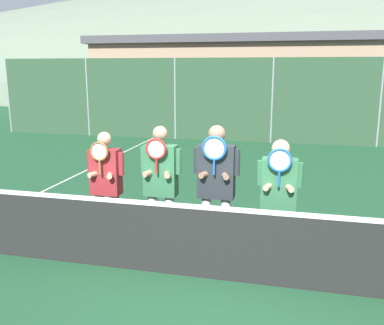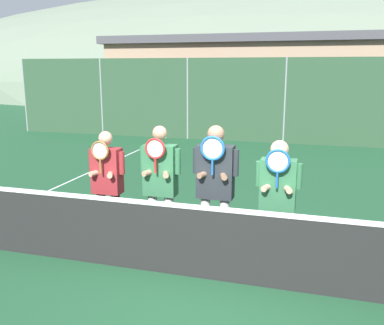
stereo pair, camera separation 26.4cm
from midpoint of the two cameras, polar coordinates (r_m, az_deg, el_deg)
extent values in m
plane|color=#1E4C2D|center=(5.55, 2.07, -15.32)|extent=(120.00, 120.00, 0.00)
ellipsoid|color=slate|center=(56.41, 12.96, 9.61)|extent=(117.76, 65.42, 22.90)
cube|color=tan|center=(21.87, 11.84, 10.35)|extent=(18.40, 5.00, 3.70)
cube|color=#4C4C51|center=(21.89, 12.09, 15.66)|extent=(18.90, 5.50, 0.36)
cylinder|color=gray|center=(18.99, -23.66, 8.11)|extent=(0.06, 0.06, 2.93)
cylinder|color=gray|center=(17.11, -14.19, 8.40)|extent=(0.06, 0.06, 2.93)
cylinder|color=gray|center=(15.78, -2.76, 8.44)|extent=(0.06, 0.06, 2.93)
cylinder|color=gray|center=(15.16, 10.14, 8.10)|extent=(0.06, 0.06, 2.93)
cylinder|color=gray|center=(15.34, 23.38, 7.32)|extent=(0.06, 0.06, 2.93)
cube|color=#2D4C33|center=(15.16, 10.14, 8.10)|extent=(20.98, 0.02, 2.93)
cube|color=black|center=(5.36, 2.11, -11.01)|extent=(11.50, 0.02, 0.91)
cube|color=white|center=(5.18, 2.15, -6.17)|extent=(11.50, 0.03, 0.06)
cube|color=white|center=(9.81, -19.80, -3.53)|extent=(0.05, 16.00, 0.01)
cylinder|color=black|center=(6.46, -13.24, -7.55)|extent=(0.13, 0.13, 0.83)
cylinder|color=black|center=(6.36, -11.37, -7.77)|extent=(0.13, 0.13, 0.83)
cube|color=maroon|center=(6.19, -12.63, -1.20)|extent=(0.42, 0.22, 0.66)
sphere|color=tan|center=(6.10, -12.84, 3.10)|extent=(0.20, 0.20, 0.20)
cylinder|color=maroon|center=(6.27, -14.61, 0.06)|extent=(0.08, 0.08, 0.32)
cylinder|color=maroon|center=(6.06, -10.70, -0.17)|extent=(0.08, 0.08, 0.32)
cylinder|color=tan|center=(6.16, -13.87, -1.45)|extent=(0.16, 0.27, 0.08)
cylinder|color=tan|center=(6.07, -12.11, -1.57)|extent=(0.16, 0.27, 0.08)
cylinder|color=#936033|center=(6.01, -13.43, -0.60)|extent=(0.03, 0.03, 0.20)
torus|color=#936033|center=(5.97, -13.54, 1.46)|extent=(0.27, 0.03, 0.27)
cylinder|color=silver|center=(5.97, -13.54, 1.46)|extent=(0.22, 0.00, 0.22)
cylinder|color=white|center=(6.09, -6.44, -8.25)|extent=(0.13, 0.13, 0.88)
cylinder|color=white|center=(6.01, -4.23, -8.48)|extent=(0.13, 0.13, 0.88)
cube|color=#337047|center=(5.82, -5.50, -1.07)|extent=(0.45, 0.22, 0.70)
sphere|color=tan|center=(5.72, -5.61, 3.88)|extent=(0.20, 0.20, 0.20)
cylinder|color=#337047|center=(5.87, -7.82, 0.37)|extent=(0.08, 0.08, 0.34)
cylinder|color=#337047|center=(5.71, -3.18, 0.13)|extent=(0.08, 0.08, 0.34)
cylinder|color=tan|center=(5.77, -6.84, -1.35)|extent=(0.16, 0.27, 0.08)
cylinder|color=tan|center=(5.70, -4.74, -1.49)|extent=(0.16, 0.27, 0.08)
cylinder|color=red|center=(5.63, -6.13, -0.45)|extent=(0.03, 0.03, 0.20)
torus|color=red|center=(5.58, -6.18, 1.81)|extent=(0.28, 0.03, 0.28)
cylinder|color=silver|center=(5.58, -6.18, 1.81)|extent=(0.23, 0.00, 0.23)
cylinder|color=white|center=(5.92, 0.61, -8.73)|extent=(0.13, 0.13, 0.90)
cylinder|color=white|center=(5.87, 3.17, -8.94)|extent=(0.13, 0.13, 0.90)
cube|color=#282D33|center=(5.65, 1.94, -1.22)|extent=(0.48, 0.22, 0.71)
sphere|color=#997056|center=(5.55, 1.98, 3.85)|extent=(0.22, 0.22, 0.22)
cylinder|color=#282D33|center=(5.67, -0.68, 0.30)|extent=(0.08, 0.08, 0.35)
cylinder|color=#282D33|center=(5.57, 4.63, 0.02)|extent=(0.08, 0.08, 0.35)
cylinder|color=#997056|center=(5.59, 0.54, -1.52)|extent=(0.16, 0.27, 0.08)
cylinder|color=#997056|center=(5.54, 2.97, -1.67)|extent=(0.16, 0.27, 0.08)
cylinder|color=#1E5BAD|center=(5.45, 1.56, -0.60)|extent=(0.03, 0.03, 0.20)
torus|color=#1E5BAD|center=(5.40, 1.58, 1.92)|extent=(0.32, 0.03, 0.32)
cylinder|color=silver|center=(5.40, 1.58, 1.92)|extent=(0.26, 0.00, 0.26)
cylinder|color=#232838|center=(5.78, 8.69, -9.80)|extent=(0.13, 0.13, 0.83)
cylinder|color=#232838|center=(5.77, 11.16, -9.95)|extent=(0.13, 0.13, 0.83)
cube|color=#337047|center=(5.53, 10.21, -2.78)|extent=(0.45, 0.22, 0.65)
sphere|color=tan|center=(5.43, 10.40, 1.83)|extent=(0.23, 0.23, 0.23)
cylinder|color=#337047|center=(5.52, 7.69, -1.37)|extent=(0.08, 0.08, 0.32)
cylinder|color=#337047|center=(5.49, 12.85, -1.65)|extent=(0.08, 0.08, 0.32)
cylinder|color=tan|center=(5.46, 8.98, -3.09)|extent=(0.16, 0.27, 0.08)
cylinder|color=tan|center=(5.44, 11.32, -3.22)|extent=(0.16, 0.27, 0.08)
cylinder|color=#1E5BAD|center=(5.33, 10.13, -2.17)|extent=(0.03, 0.03, 0.20)
torus|color=#1E5BAD|center=(5.28, 10.23, 0.29)|extent=(0.30, 0.03, 0.30)
cylinder|color=silver|center=(5.28, 10.23, 0.29)|extent=(0.25, 0.00, 0.25)
cube|color=maroon|center=(19.49, -9.19, 6.77)|extent=(4.79, 1.77, 0.77)
cube|color=#2D3842|center=(19.43, -9.27, 8.81)|extent=(2.64, 1.63, 0.63)
cylinder|color=black|center=(18.13, -5.70, 5.22)|extent=(0.60, 0.16, 0.60)
cylinder|color=black|center=(19.83, -3.96, 5.88)|extent=(0.60, 0.16, 0.60)
cylinder|color=black|center=(19.39, -14.46, 5.36)|extent=(0.60, 0.16, 0.60)
cylinder|color=black|center=(20.99, -12.14, 6.00)|extent=(0.60, 0.16, 0.60)
cube|color=navy|center=(17.59, 6.77, 6.25)|extent=(4.38, 1.76, 0.78)
cube|color=#2D3842|center=(17.53, 6.83, 8.55)|extent=(2.41, 1.62, 0.64)
cylinder|color=black|center=(16.63, 11.22, 4.38)|extent=(0.60, 0.16, 0.60)
cylinder|color=black|center=(18.41, 11.50, 5.15)|extent=(0.60, 0.16, 0.60)
cylinder|color=black|center=(16.99, 1.57, 4.79)|extent=(0.60, 0.16, 0.60)
cylinder|color=black|center=(18.74, 2.74, 5.51)|extent=(0.60, 0.16, 0.60)
cube|color=#285638|center=(18.15, 23.24, 5.58)|extent=(4.16, 1.73, 0.82)
cube|color=#2D3842|center=(18.08, 23.45, 7.91)|extent=(2.29, 1.59, 0.67)
cylinder|color=black|center=(17.15, 19.13, 4.17)|extent=(0.60, 0.16, 0.60)
cylinder|color=black|center=(18.90, 18.67, 4.92)|extent=(0.60, 0.16, 0.60)
camera|label=1|loc=(0.13, -91.28, -0.29)|focal=40.00mm
camera|label=2|loc=(0.13, 88.72, 0.29)|focal=40.00mm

